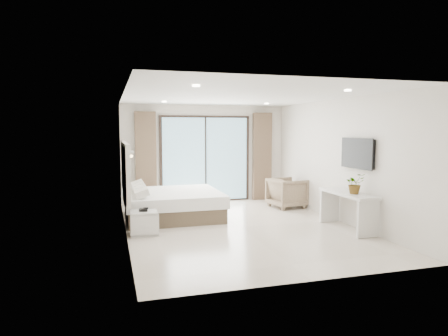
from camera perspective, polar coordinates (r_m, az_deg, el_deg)
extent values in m
plane|color=beige|center=(8.42, 2.28, -8.43)|extent=(6.20, 6.20, 0.00)
cube|color=silver|center=(11.17, -2.71, 2.05)|extent=(4.60, 0.02, 2.70)
cube|color=silver|center=(5.36, 12.84, -1.90)|extent=(4.60, 0.02, 2.70)
cube|color=silver|center=(7.78, -13.97, 0.36)|extent=(0.02, 6.20, 2.70)
cube|color=silver|center=(9.18, 16.07, 1.07)|extent=(0.02, 6.20, 2.70)
cube|color=white|center=(8.19, 2.35, 10.22)|extent=(4.60, 6.20, 0.02)
cube|color=beige|center=(9.10, -13.94, -0.18)|extent=(0.08, 3.00, 1.20)
cube|color=black|center=(8.49, 18.62, 2.01)|extent=(0.06, 1.00, 0.58)
cube|color=black|center=(8.47, 18.40, 2.00)|extent=(0.02, 1.04, 0.62)
cube|color=black|center=(11.15, -2.67, 1.27)|extent=(2.56, 0.04, 2.42)
cube|color=#90CAE6|center=(11.12, -2.64, 1.26)|extent=(2.40, 0.01, 2.30)
cube|color=brown|center=(10.78, -11.10, 1.29)|extent=(0.55, 0.14, 2.50)
cube|color=brown|center=(11.54, 5.45, 1.64)|extent=(0.55, 0.14, 2.50)
cylinder|color=white|center=(6.12, -4.01, 11.61)|extent=(0.12, 0.12, 0.02)
cylinder|color=white|center=(7.13, 17.25, 10.52)|extent=(0.12, 0.12, 0.02)
cylinder|color=white|center=(9.65, -8.55, 9.34)|extent=(0.12, 0.12, 0.02)
cylinder|color=white|center=(10.33, 6.09, 9.12)|extent=(0.12, 0.12, 0.02)
cube|color=brown|center=(9.34, -7.37, -6.02)|extent=(2.08, 1.97, 0.33)
cube|color=white|center=(9.28, -7.39, -4.20)|extent=(2.16, 2.06, 0.27)
cube|color=silver|center=(8.51, -11.66, -3.76)|extent=(0.28, 0.42, 0.14)
cube|color=silver|center=(8.95, -11.89, -3.31)|extent=(0.28, 0.42, 0.14)
cube|color=silver|center=(9.40, -12.09, -2.89)|extent=(0.28, 0.42, 0.14)
cube|color=silver|center=(9.84, -12.28, -2.52)|extent=(0.28, 0.42, 0.14)
cube|color=silver|center=(7.86, -11.38, -6.24)|extent=(0.53, 0.45, 0.05)
cube|color=silver|center=(7.95, -11.32, -9.16)|extent=(0.53, 0.45, 0.05)
cube|color=silver|center=(7.73, -11.24, -8.05)|extent=(0.51, 0.08, 0.41)
cube|color=silver|center=(8.08, -11.46, -7.44)|extent=(0.51, 0.08, 0.41)
cube|color=black|center=(7.85, -11.43, -5.88)|extent=(0.18, 0.15, 0.05)
cube|color=silver|center=(8.46, 17.28, -3.49)|extent=(0.47, 1.51, 0.06)
cube|color=silver|center=(7.98, 19.88, -6.91)|extent=(0.45, 0.06, 0.71)
cube|color=silver|center=(9.09, 14.85, -5.27)|extent=(0.45, 0.06, 0.71)
imported|color=#33662D|center=(8.24, 18.19, -2.43)|extent=(0.37, 0.41, 0.31)
imported|color=#91805E|center=(10.53, 9.02, -3.31)|extent=(0.89, 0.94, 0.85)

